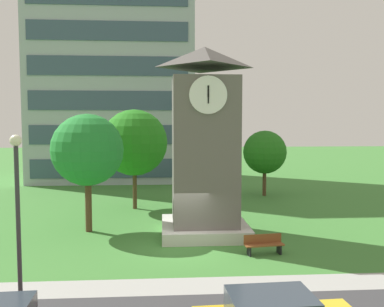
{
  "coord_description": "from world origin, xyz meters",
  "views": [
    {
      "loc": [
        -1.0,
        -19.37,
        6.01
      ],
      "look_at": [
        0.59,
        3.6,
        4.26
      ],
      "focal_mm": 39.14,
      "sensor_mm": 36.0,
      "label": 1
    }
  ],
  "objects_px": {
    "clock_tower": "(205,152)",
    "street_lamp": "(18,202)",
    "park_bench": "(264,244)",
    "tree_near_tower": "(134,143)",
    "tree_by_building": "(265,152)",
    "tree_streetside": "(87,150)"
  },
  "relations": [
    {
      "from": "park_bench",
      "to": "tree_near_tower",
      "type": "distance_m",
      "value": 12.99
    },
    {
      "from": "park_bench",
      "to": "tree_near_tower",
      "type": "relative_size",
      "value": 0.27
    },
    {
      "from": "street_lamp",
      "to": "tree_by_building",
      "type": "relative_size",
      "value": 1.06
    },
    {
      "from": "street_lamp",
      "to": "tree_streetside",
      "type": "bearing_deg",
      "value": 87.25
    },
    {
      "from": "clock_tower",
      "to": "park_bench",
      "type": "distance_m",
      "value": 5.85
    },
    {
      "from": "clock_tower",
      "to": "street_lamp",
      "type": "height_order",
      "value": "clock_tower"
    },
    {
      "from": "clock_tower",
      "to": "street_lamp",
      "type": "relative_size",
      "value": 1.76
    },
    {
      "from": "park_bench",
      "to": "tree_by_building",
      "type": "xyz_separation_m",
      "value": [
        3.68,
        14.91,
        3.09
      ]
    },
    {
      "from": "clock_tower",
      "to": "tree_by_building",
      "type": "relative_size",
      "value": 1.87
    },
    {
      "from": "park_bench",
      "to": "tree_by_building",
      "type": "height_order",
      "value": "tree_by_building"
    },
    {
      "from": "clock_tower",
      "to": "park_bench",
      "type": "height_order",
      "value": "clock_tower"
    },
    {
      "from": "park_bench",
      "to": "tree_near_tower",
      "type": "bearing_deg",
      "value": 121.89
    },
    {
      "from": "tree_by_building",
      "to": "clock_tower",
      "type": "bearing_deg",
      "value": -118.09
    },
    {
      "from": "street_lamp",
      "to": "tree_streetside",
      "type": "xyz_separation_m",
      "value": [
        0.46,
        9.65,
        0.97
      ]
    },
    {
      "from": "tree_near_tower",
      "to": "street_lamp",
      "type": "bearing_deg",
      "value": -99.44
    },
    {
      "from": "clock_tower",
      "to": "tree_near_tower",
      "type": "height_order",
      "value": "clock_tower"
    },
    {
      "from": "street_lamp",
      "to": "tree_near_tower",
      "type": "distance_m",
      "value": 15.8
    },
    {
      "from": "park_bench",
      "to": "tree_streetside",
      "type": "bearing_deg",
      "value": 152.13
    },
    {
      "from": "clock_tower",
      "to": "park_bench",
      "type": "bearing_deg",
      "value": -57.02
    },
    {
      "from": "tree_by_building",
      "to": "tree_near_tower",
      "type": "height_order",
      "value": "tree_near_tower"
    },
    {
      "from": "street_lamp",
      "to": "tree_near_tower",
      "type": "relative_size",
      "value": 0.82
    },
    {
      "from": "clock_tower",
      "to": "tree_streetside",
      "type": "relative_size",
      "value": 1.54
    }
  ]
}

